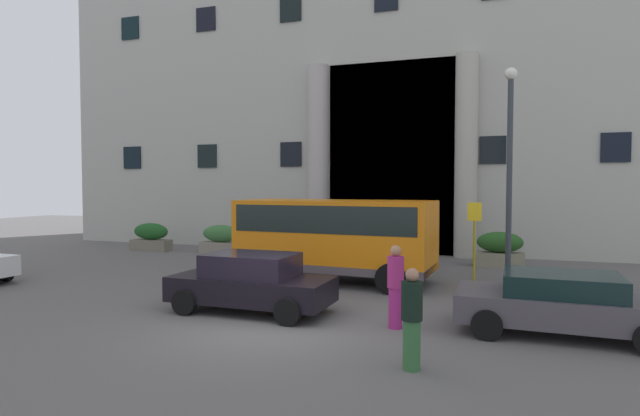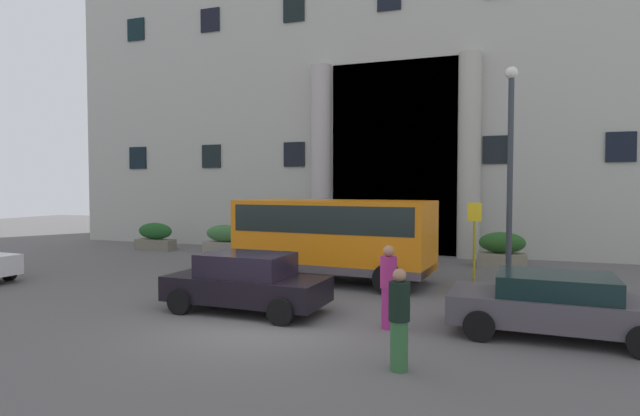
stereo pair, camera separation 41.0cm
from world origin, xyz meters
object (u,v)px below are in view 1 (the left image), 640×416
Objects in this scene: hedge_planter_west at (500,250)px; pedestrian_woman_dark_dress at (412,319)px; bus_stop_sign at (474,232)px; hedge_planter_entrance_right at (343,243)px; motorcycle_near_kerb at (235,276)px; pedestrian_man_red_shirt at (396,286)px; white_taxi_kerbside at (251,282)px; orange_minibus at (335,233)px; lamppost_plaza_centre at (510,156)px; hedge_planter_far_east at (221,239)px; hedge_planter_entrance_left at (151,237)px; parked_compact_extra at (561,303)px.

pedestrian_woman_dark_dress is (-1.57, -12.16, 0.22)m from hedge_planter_west.
hedge_planter_entrance_right is (-5.51, 3.54, -0.94)m from bus_stop_sign.
motorcycle_near_kerb is 5.73m from pedestrian_man_red_shirt.
hedge_planter_entrance_right is 9.66m from white_taxi_kerbside.
motorcycle_near_kerb is (-2.35, -2.39, -1.13)m from orange_minibus.
hedge_planter_entrance_right reaches higher than motorcycle_near_kerb.
motorcycle_near_kerb is 9.60m from lamppost_plaza_centre.
pedestrian_man_red_shirt is at bearing -67.76° from hedge_planter_entrance_right.
bus_stop_sign is 12.00m from hedge_planter_far_east.
hedge_planter_entrance_right is 1.04× the size of pedestrian_man_red_shirt.
bus_stop_sign reaches higher than hedge_planter_entrance_left.
hedge_planter_west is at bearing -112.98° from pedestrian_man_red_shirt.
hedge_planter_west is 12.26m from pedestrian_woman_dark_dress.
bus_stop_sign is at bearing 29.68° from motorcycle_near_kerb.
pedestrian_woman_dark_dress reaches higher than hedge_planter_entrance_left.
pedestrian_man_red_shirt is (-2.28, -9.72, 0.27)m from hedge_planter_west.
hedge_planter_west is 0.90× the size of hedge_planter_far_east.
orange_minibus is at bearing 81.45° from white_taxi_kerbside.
pedestrian_man_red_shirt reaches higher than motorcycle_near_kerb.
hedge_planter_entrance_right is (9.54, 0.29, 0.02)m from hedge_planter_entrance_left.
bus_stop_sign is 1.31× the size of hedge_planter_entrance_left.
lamppost_plaza_centre is (1.79, 9.29, 3.21)m from pedestrian_woman_dark_dress.
hedge_planter_entrance_right is 13.29m from pedestrian_woman_dark_dress.
bus_stop_sign is 1.44× the size of hedge_planter_west.
pedestrian_woman_dark_dress is at bearing -30.69° from white_taxi_kerbside.
pedestrian_man_red_shirt reaches higher than hedge_planter_entrance_right.
hedge_planter_entrance_left is at bearing 154.11° from parked_compact_extra.
orange_minibus is 1.59× the size of white_taxi_kerbside.
lamppost_plaza_centre is (6.57, -3.10, 3.44)m from hedge_planter_entrance_right.
pedestrian_man_red_shirt reaches higher than hedge_planter_entrance_left.
hedge_planter_entrance_left is at bearing -45.18° from pedestrian_man_red_shirt.
hedge_planter_far_east is at bearing 179.58° from hedge_planter_entrance_right.
motorcycle_near_kerb is at bearing -57.86° from hedge_planter_far_east.
bus_stop_sign is 8.91m from pedestrian_woman_dark_dress.
bus_stop_sign is 1.31× the size of hedge_planter_far_east.
bus_stop_sign is 2.75m from lamppost_plaza_centre.
pedestrian_woman_dark_dress is (4.35, -2.75, 0.14)m from white_taxi_kerbside.
parked_compact_extra is 2.04× the size of motorcycle_near_kerb.
orange_minibus is 8.07m from pedestrian_woman_dark_dress.
pedestrian_man_red_shirt reaches higher than pedestrian_woman_dark_dress.
white_taxi_kerbside is at bearing -66.68° from pedestrian_woman_dark_dress.
hedge_planter_far_east is (-5.90, 0.04, -0.03)m from hedge_planter_entrance_right.
bus_stop_sign is at bearing -17.44° from hedge_planter_far_east.
orange_minibus reaches higher than hedge_planter_far_east.
motorcycle_near_kerb is (-8.55, 1.79, -0.22)m from parked_compact_extra.
white_taxi_kerbside is at bearing -43.16° from hedge_planter_entrance_left.
parked_compact_extra is at bearing -83.22° from hedge_planter_west.
hedge_planter_entrance_right reaches higher than hedge_planter_far_east.
orange_minibus is 3.07× the size of motorcycle_near_kerb.
hedge_planter_far_east is at bearing 178.68° from hedge_planter_west.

